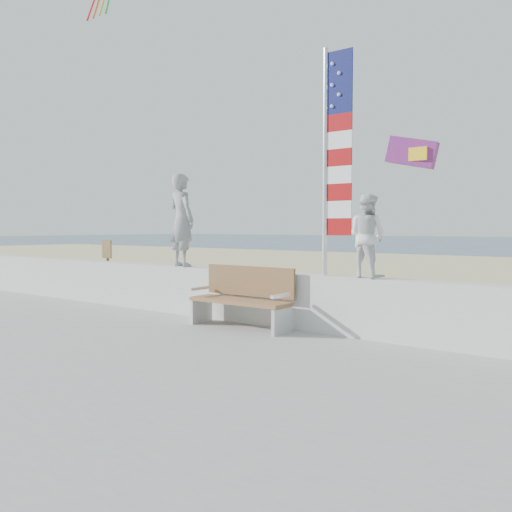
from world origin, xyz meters
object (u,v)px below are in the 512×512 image
object	(u,v)px
flag	(332,152)
adult	(182,220)
child	(367,236)
bench	(243,296)

from	to	relation	value
flag	adult	bearing A→B (deg)	180.00
child	flag	bearing A→B (deg)	11.95
adult	bench	distance (m)	2.31
child	flag	distance (m)	1.42
bench	flag	size ratio (longest dim) A/B	0.51
child	bench	xyz separation A→B (m)	(-1.99, -0.45, -1.01)
adult	bench	bearing A→B (deg)	179.76
child	flag	world-z (taller)	flag
bench	flag	distance (m)	2.73
adult	flag	size ratio (longest dim) A/B	0.51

